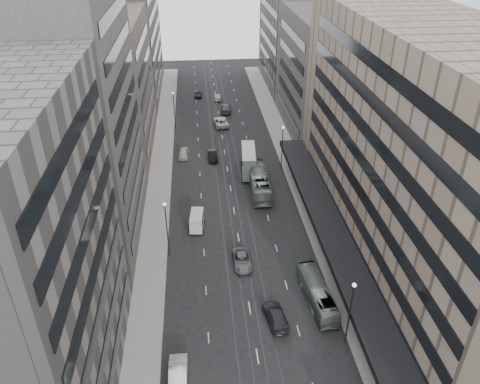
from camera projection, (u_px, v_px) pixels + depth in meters
name	position (u px, v px, depth m)	size (l,w,h in m)	color
ground	(251.00, 314.00, 54.07)	(220.00, 220.00, 0.00)	black
sidewalk_right	(291.00, 162.00, 87.07)	(4.00, 125.00, 0.15)	gray
sidewalk_left	(161.00, 168.00, 85.05)	(4.00, 125.00, 0.15)	gray
department_store	(425.00, 159.00, 55.04)	(19.20, 60.00, 30.00)	gray
building_right_mid	(327.00, 74.00, 94.14)	(15.00, 28.00, 24.00)	#46423C
building_right_far	(297.00, 32.00, 118.74)	(15.00, 32.00, 28.00)	slate
building_left_a	(0.00, 272.00, 37.73)	(15.00, 28.00, 30.00)	slate
building_left_b	(68.00, 121.00, 59.77)	(15.00, 26.00, 34.00)	#46423C
building_left_c	(105.00, 88.00, 85.14)	(15.00, 28.00, 25.00)	#685A51
building_left_d	(124.00, 38.00, 112.56)	(15.00, 38.00, 28.00)	slate
lamp_right_near	(351.00, 306.00, 47.94)	(0.44, 0.44, 8.32)	#262628
lamp_right_far	(282.00, 143.00, 82.11)	(0.44, 0.44, 8.32)	#262628
lamp_left_near	(166.00, 223.00, 60.83)	(0.44, 0.44, 8.32)	#262628
lamp_left_far	(174.00, 106.00, 97.56)	(0.44, 0.44, 8.32)	#262628
bus_near	(317.00, 293.00, 55.11)	(2.27, 9.70, 2.70)	slate
bus_far	(259.00, 182.00, 77.36)	(2.79, 11.94, 3.33)	#929E95
double_decker	(248.00, 161.00, 82.25)	(3.09, 8.40, 4.51)	gray
panel_van	(197.00, 220.00, 68.12)	(2.30, 4.15, 2.51)	silver
sedan_1	(178.00, 377.00, 45.79)	(1.78, 5.10, 1.68)	white
sedan_2	(242.00, 260.00, 61.42)	(2.29, 4.96, 1.38)	slate
sedan_3	(276.00, 315.00, 52.88)	(2.11, 5.19, 1.51)	#262628
sedan_4	(183.00, 153.00, 88.54)	(1.82, 4.53, 1.54)	#B8B298
sedan_5	(213.00, 156.00, 87.78)	(1.58, 4.53, 1.49)	black
sedan_6	(221.00, 122.00, 101.78)	(2.80, 6.08, 1.69)	silver
sedan_7	(226.00, 108.00, 108.89)	(2.36, 5.80, 1.68)	#57575A
sedan_8	(198.00, 94.00, 117.72)	(1.78, 4.42, 1.51)	#242426
sedan_9	(218.00, 97.00, 115.72)	(1.44, 4.13, 1.36)	#9C9581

